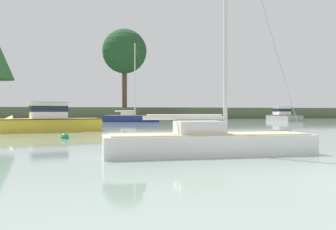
{
  "coord_description": "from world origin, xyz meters",
  "views": [
    {
      "loc": [
        -6.3,
        -6.04,
        1.42
      ],
      "look_at": [
        1.11,
        19.85,
        1.16
      ],
      "focal_mm": 38.78,
      "sensor_mm": 36.0,
      "label": 1
    }
  ],
  "objects_px": {
    "cruiser_grey": "(281,118)",
    "sailboat_white": "(209,148)",
    "sailboat_navy": "(131,120)",
    "mooring_buoy_green": "(65,137)",
    "mooring_buoy_yellow": "(139,120)",
    "cruiser_yellow": "(40,125)"
  },
  "relations": [
    {
      "from": "sailboat_navy",
      "to": "mooring_buoy_yellow",
      "type": "distance_m",
      "value": 10.48
    },
    {
      "from": "mooring_buoy_yellow",
      "to": "mooring_buoy_green",
      "type": "xyz_separation_m",
      "value": [
        -11.78,
        -39.15,
        0.01
      ]
    },
    {
      "from": "sailboat_white",
      "to": "mooring_buoy_yellow",
      "type": "xyz_separation_m",
      "value": [
        7.23,
        47.83,
        -0.15
      ]
    },
    {
      "from": "cruiser_grey",
      "to": "sailboat_white",
      "type": "xyz_separation_m",
      "value": [
        -27.26,
        -37.45,
        -0.24
      ]
    },
    {
      "from": "sailboat_white",
      "to": "cruiser_yellow",
      "type": "relative_size",
      "value": 1.18
    },
    {
      "from": "cruiser_yellow",
      "to": "mooring_buoy_yellow",
      "type": "relative_size",
      "value": 21.28
    },
    {
      "from": "mooring_buoy_yellow",
      "to": "mooring_buoy_green",
      "type": "relative_size",
      "value": 0.83
    },
    {
      "from": "sailboat_navy",
      "to": "mooring_buoy_green",
      "type": "relative_size",
      "value": 24.3
    },
    {
      "from": "sailboat_navy",
      "to": "mooring_buoy_green",
      "type": "height_order",
      "value": "sailboat_navy"
    },
    {
      "from": "mooring_buoy_yellow",
      "to": "mooring_buoy_green",
      "type": "height_order",
      "value": "mooring_buoy_green"
    },
    {
      "from": "sailboat_navy",
      "to": "sailboat_white",
      "type": "xyz_separation_m",
      "value": [
        -4.14,
        -37.82,
        -0.03
      ]
    },
    {
      "from": "cruiser_grey",
      "to": "cruiser_yellow",
      "type": "height_order",
      "value": "cruiser_grey"
    },
    {
      "from": "cruiser_grey",
      "to": "sailboat_white",
      "type": "relative_size",
      "value": 0.9
    },
    {
      "from": "mooring_buoy_green",
      "to": "mooring_buoy_yellow",
      "type": "bearing_deg",
      "value": 73.26
    },
    {
      "from": "sailboat_navy",
      "to": "sailboat_white",
      "type": "distance_m",
      "value": 38.05
    },
    {
      "from": "cruiser_grey",
      "to": "cruiser_yellow",
      "type": "relative_size",
      "value": 1.06
    },
    {
      "from": "mooring_buoy_yellow",
      "to": "cruiser_yellow",
      "type": "bearing_deg",
      "value": -112.72
    },
    {
      "from": "cruiser_yellow",
      "to": "mooring_buoy_yellow",
      "type": "bearing_deg",
      "value": 67.28
    },
    {
      "from": "mooring_buoy_green",
      "to": "cruiser_grey",
      "type": "bearing_deg",
      "value": 42.13
    },
    {
      "from": "sailboat_navy",
      "to": "cruiser_yellow",
      "type": "distance_m",
      "value": 24.45
    },
    {
      "from": "cruiser_grey",
      "to": "sailboat_white",
      "type": "distance_m",
      "value": 46.32
    },
    {
      "from": "sailboat_white",
      "to": "mooring_buoy_yellow",
      "type": "height_order",
      "value": "sailboat_white"
    }
  ]
}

